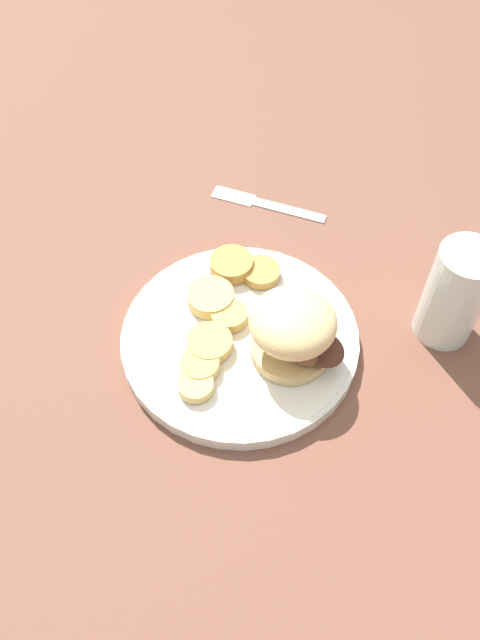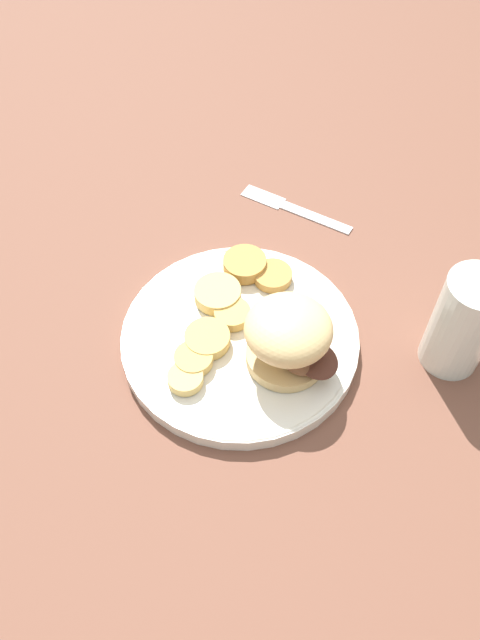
{
  "view_description": "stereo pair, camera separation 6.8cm",
  "coord_description": "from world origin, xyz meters",
  "px_view_note": "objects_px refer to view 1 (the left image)",
  "views": [
    {
      "loc": [
        0.07,
        -0.4,
        0.59
      ],
      "look_at": [
        0.0,
        0.0,
        0.04
      ],
      "focal_mm": 35.0,
      "sensor_mm": 36.0,
      "label": 1
    },
    {
      "loc": [
        0.13,
        -0.38,
        0.59
      ],
      "look_at": [
        0.0,
        0.0,
        0.04
      ],
      "focal_mm": 35.0,
      "sensor_mm": 36.0,
      "label": 2
    }
  ],
  "objects_px": {
    "sandwich": "(295,330)",
    "fork": "(266,204)",
    "dinner_plate": "(240,338)",
    "drinking_glass": "(455,294)"
  },
  "relations": [
    {
      "from": "dinner_plate",
      "to": "fork",
      "type": "xyz_separation_m",
      "value": [
        -0.0,
        0.23,
        -0.01
      ]
    },
    {
      "from": "fork",
      "to": "drinking_glass",
      "type": "relative_size",
      "value": 1.29
    },
    {
      "from": "dinner_plate",
      "to": "fork",
      "type": "relative_size",
      "value": 1.66
    },
    {
      "from": "sandwich",
      "to": "drinking_glass",
      "type": "bearing_deg",
      "value": 23.64
    },
    {
      "from": "dinner_plate",
      "to": "drinking_glass",
      "type": "xyz_separation_m",
      "value": [
        0.23,
        0.06,
        0.05
      ]
    },
    {
      "from": "fork",
      "to": "sandwich",
      "type": "bearing_deg",
      "value": -75.69
    },
    {
      "from": "dinner_plate",
      "to": "sandwich",
      "type": "xyz_separation_m",
      "value": [
        0.06,
        -0.01,
        0.05
      ]
    },
    {
      "from": "sandwich",
      "to": "dinner_plate",
      "type": "bearing_deg",
      "value": 166.9
    },
    {
      "from": "sandwich",
      "to": "fork",
      "type": "xyz_separation_m",
      "value": [
        -0.06,
        0.25,
        -0.06
      ]
    },
    {
      "from": "sandwich",
      "to": "fork",
      "type": "bearing_deg",
      "value": 104.31
    }
  ]
}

